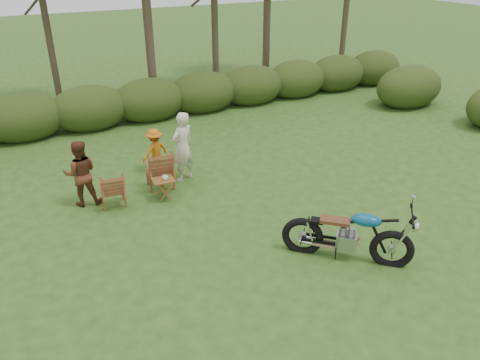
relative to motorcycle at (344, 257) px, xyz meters
name	(u,v)px	position (x,y,z in m)	size (l,w,h in m)	color
ground	(294,253)	(-0.78, 0.56, 0.00)	(80.00, 80.00, 0.00)	#294517
motorcycle	(344,257)	(0.00, 0.00, 0.00)	(2.32, 0.88, 1.32)	#0D80B5
lawn_chair_right	(161,187)	(-2.16, 4.42, 0.00)	(0.70, 0.70, 1.02)	brown
lawn_chair_left	(115,205)	(-3.41, 4.05, 0.00)	(0.58, 0.58, 0.85)	brown
side_table	(164,189)	(-2.29, 3.78, 0.26)	(0.51, 0.43, 0.53)	brown
cup	(165,178)	(-2.25, 3.74, 0.58)	(0.14, 0.14, 0.11)	#F2E7C7
adult_a	(185,179)	(-1.49, 4.55, 0.00)	(0.65, 0.43, 1.79)	beige
adult_b	(86,203)	(-3.99, 4.44, 0.00)	(0.76, 0.59, 1.56)	#552B18
child	(157,171)	(-1.96, 5.35, 0.00)	(0.76, 0.44, 1.18)	#BD6011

